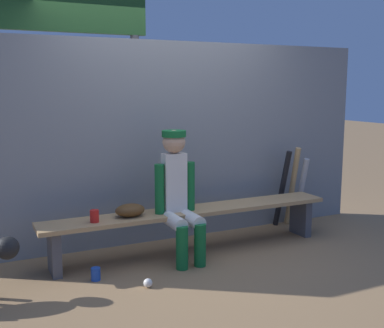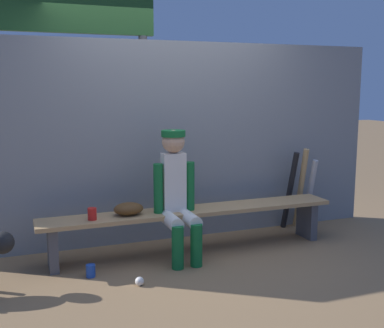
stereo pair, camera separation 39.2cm
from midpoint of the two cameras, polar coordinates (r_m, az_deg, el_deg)
ground_plane at (r=4.87m, az=-2.34°, el=-10.38°), size 30.00×30.00×0.00m
chainlink_fence at (r=5.08m, az=-4.61°, el=2.58°), size 4.71×0.03×2.10m
dugout_bench at (r=4.76m, az=-2.37°, el=-6.39°), size 2.97×0.36×0.44m
player_seated at (r=4.53m, az=-4.09°, el=-3.25°), size 0.41×0.55×1.22m
baseball_glove at (r=4.52m, az=-9.85°, el=-5.45°), size 0.28×0.20×0.12m
bat_aluminum_black at (r=5.63m, az=8.72°, el=-2.96°), size 0.11×0.26×0.91m
bat_wood_tan at (r=5.72m, az=9.93°, el=-2.65°), size 0.07×0.25×0.94m
bat_aluminum_silver at (r=5.80m, az=10.92°, el=-3.18°), size 0.07×0.24×0.81m
baseball at (r=4.08m, az=-8.09°, el=-13.85°), size 0.07×0.07×0.07m
cup_on_ground at (r=4.30m, az=-14.01°, el=-12.60°), size 0.08×0.08×0.11m
cup_on_bench at (r=4.41m, az=-14.04°, el=-6.06°), size 0.08×0.08×0.11m
scoreboard at (r=5.49m, az=-17.66°, el=15.99°), size 2.31×0.27×3.31m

